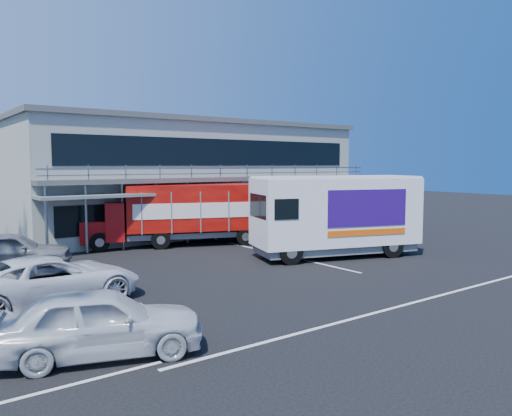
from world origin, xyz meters
TOP-DOWN VIEW (x-y plane):
  - ground at (0.00, 0.00)m, footprint 120.00×120.00m
  - building at (3.00, 14.94)m, footprint 22.40×12.00m
  - red_truck at (-0.37, 8.74)m, footprint 10.16×5.68m
  - white_van at (3.88, 1.34)m, footprint 8.46×5.06m
  - parked_car_a at (-9.71, -4.41)m, footprint 5.11×3.32m
  - parked_car_c at (-9.50, 0.80)m, footprint 5.90×3.12m
  - parked_car_e at (-9.50, 7.20)m, footprint 5.22×3.33m

SIDE VIEW (x-z plane):
  - ground at x=0.00m, z-range 0.00..0.00m
  - parked_car_c at x=-9.50m, z-range 0.00..1.58m
  - parked_car_a at x=-9.71m, z-range 0.00..1.62m
  - parked_car_e at x=-9.50m, z-range 0.00..1.66m
  - red_truck at x=-0.37m, z-range 0.16..3.53m
  - white_van at x=3.88m, z-range 0.12..4.03m
  - building at x=3.00m, z-range 0.01..7.31m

